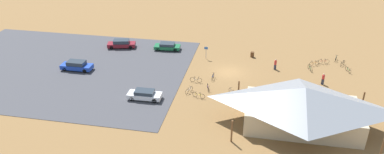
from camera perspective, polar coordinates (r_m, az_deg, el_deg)
ground at (r=56.46m, az=5.68°, el=0.74°), size 160.00×160.00×0.00m
parking_lot_asphalt at (r=61.25m, az=-19.51°, el=1.45°), size 39.10×28.01×0.05m
bike_pavilion at (r=44.25m, az=16.71°, el=-4.08°), size 15.69×9.70×5.05m
trash_bin at (r=61.95m, az=9.25°, el=3.44°), size 0.60×0.60×0.90m
lot_sign at (r=60.09m, az=2.17°, el=4.02°), size 0.56×0.08×2.20m
bicycle_silver_yard_front at (r=53.06m, az=0.62°, el=-0.44°), size 1.76×0.48×0.88m
bicycle_green_front_row at (r=59.34m, az=17.69°, el=1.27°), size 0.61×1.70×0.84m
bicycle_black_lone_west at (r=62.84m, az=22.14°, el=1.97°), size 0.94×1.40×0.78m
bicycle_red_by_bin at (r=62.30m, az=19.56°, el=2.25°), size 1.79×0.55×0.84m
bicycle_yellow_yard_left at (r=49.24m, az=1.03°, el=-2.82°), size 1.75×0.58×0.80m
bicycle_teal_yard_right at (r=64.16m, az=21.23°, el=2.63°), size 0.60×1.63×0.80m
bicycle_orange_near_sign at (r=61.20m, az=18.27°, el=2.00°), size 1.60×0.86×0.83m
bicycle_purple_near_porch at (r=51.20m, az=2.46°, el=-1.61°), size 0.56×1.62×0.80m
bicycle_blue_back_row at (r=54.07m, az=3.22°, el=0.07°), size 0.48×1.71×0.85m
bicycle_white_edge_north at (r=50.43m, az=-0.45°, el=-2.03°), size 0.76×1.53×0.82m
bicycle_silver_yard_center at (r=50.35m, az=6.18°, el=-2.30°), size 1.05×1.37×0.81m
bicycle_green_edge_south at (r=60.88m, az=22.88°, el=1.01°), size 0.62×1.63×0.74m
car_blue_end_stall at (r=59.17m, az=-17.30°, el=1.69°), size 4.78×1.83×1.46m
car_maroon_inner_stall at (r=65.83m, az=-10.79°, el=5.04°), size 5.03×2.79×1.43m
car_white_far_end at (r=49.10m, az=-7.30°, el=-2.71°), size 4.48×1.83×1.29m
car_green_near_entry at (r=63.96m, az=-3.82°, el=4.73°), size 4.52×2.16×1.22m
visitor_by_pavilion at (r=58.10m, az=12.69°, el=1.95°), size 0.36×0.36×1.71m
visitor_near_lot at (r=55.47m, az=19.50°, el=-0.25°), size 0.40×0.40×1.71m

